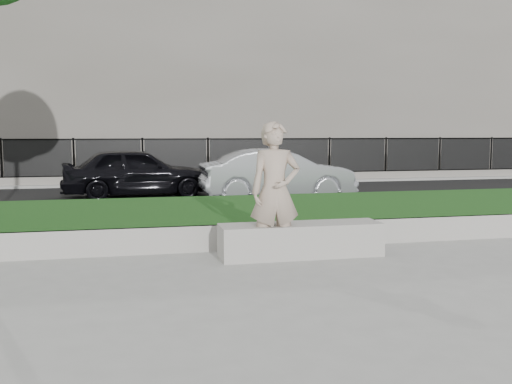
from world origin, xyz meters
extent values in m
plane|color=gray|center=(0.00, 0.00, 0.00)|extent=(90.00, 90.00, 0.00)
cube|color=black|center=(0.00, 3.00, 0.20)|extent=(34.00, 4.00, 0.40)
cube|color=gray|center=(0.00, 1.04, 0.20)|extent=(34.00, 0.08, 0.40)
cube|color=black|center=(0.00, 8.50, 0.02)|extent=(34.00, 7.00, 0.04)
cube|color=gray|center=(0.00, 13.00, 0.06)|extent=(34.00, 3.00, 0.12)
cube|color=slate|center=(0.00, 12.00, 0.24)|extent=(32.00, 0.30, 0.24)
cube|color=black|center=(0.00, 12.00, 0.87)|extent=(32.00, 0.04, 1.50)
cube|color=black|center=(0.00, 12.00, 1.57)|extent=(32.00, 0.05, 0.05)
cube|color=black|center=(0.00, 12.00, 0.37)|extent=(32.00, 0.05, 0.05)
cube|color=#635F57|center=(0.00, 20.00, 5.00)|extent=(34.00, 10.00, 10.00)
cube|color=gray|center=(1.30, 0.40, 0.24)|extent=(2.37, 0.59, 0.48)
imported|color=tan|center=(0.87, 0.25, 0.98)|extent=(0.72, 0.48, 1.95)
cube|color=beige|center=(0.74, 0.31, 0.50)|extent=(0.23, 0.19, 0.02)
imported|color=black|center=(-0.87, 8.43, 0.72)|extent=(4.09, 1.90, 1.36)
imported|color=gray|center=(2.72, 7.01, 0.70)|extent=(4.02, 1.41, 1.32)
camera|label=1|loc=(-1.17, -7.41, 1.80)|focal=40.00mm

